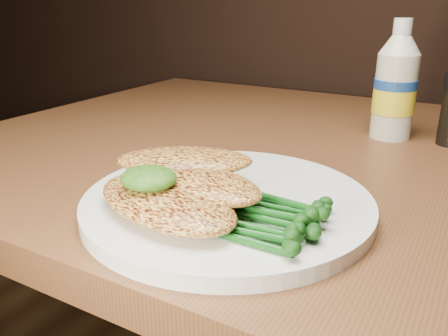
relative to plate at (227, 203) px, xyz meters
The scene contains 7 objects.
plate is the anchor object (origin of this frame).
chicken_front 0.07m from the plate, 112.88° to the right, with size 0.16×0.09×0.03m, color #EDB14B.
chicken_mid 0.04m from the plate, 129.75° to the right, with size 0.15×0.08×0.02m, color #EDB14B.
chicken_back 0.06m from the plate, behind, with size 0.14×0.07×0.02m, color #EDB14B.
pesto_front 0.09m from the plate, 123.81° to the right, with size 0.05×0.05×0.02m, color #0E3407.
broccolini_bundle 0.07m from the plate, 34.81° to the right, with size 0.14×0.11×0.02m, color #104B13, non-canonical shape.
mayo_bottle 0.37m from the plate, 75.94° to the left, with size 0.06×0.06×0.18m, color beige, non-canonical shape.
Camera 1 is at (0.14, 0.43, 0.96)m, focal length 37.58 mm.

